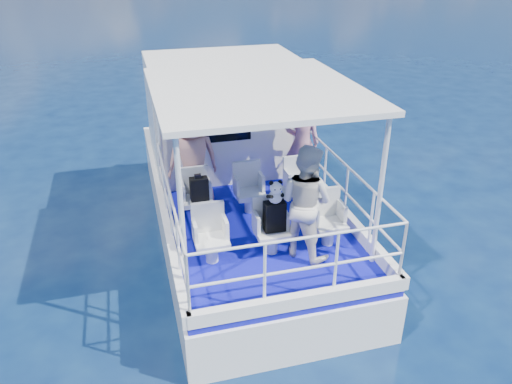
% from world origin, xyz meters
% --- Properties ---
extents(ground, '(2000.00, 2000.00, 0.00)m').
position_xyz_m(ground, '(0.00, 0.00, 0.00)').
color(ground, '#081B3F').
rests_on(ground, ground).
extents(hull, '(3.00, 7.00, 1.60)m').
position_xyz_m(hull, '(0.00, 1.00, 0.00)').
color(hull, white).
rests_on(hull, ground).
extents(deck, '(2.90, 6.90, 0.10)m').
position_xyz_m(deck, '(0.00, 1.00, 0.85)').
color(deck, '#0B0A8B').
rests_on(deck, hull).
extents(cabin, '(2.85, 2.00, 2.20)m').
position_xyz_m(cabin, '(0.00, 2.30, 2.00)').
color(cabin, white).
rests_on(cabin, deck).
extents(canopy, '(3.00, 3.20, 0.08)m').
position_xyz_m(canopy, '(0.00, -0.20, 3.14)').
color(canopy, white).
rests_on(canopy, cabin).
extents(canopy_posts, '(2.77, 2.97, 2.20)m').
position_xyz_m(canopy_posts, '(0.00, -0.25, 2.00)').
color(canopy_posts, white).
rests_on(canopy_posts, deck).
extents(railings, '(2.84, 3.59, 1.00)m').
position_xyz_m(railings, '(0.00, -0.58, 1.40)').
color(railings, white).
rests_on(railings, deck).
extents(seat_port_fwd, '(0.48, 0.46, 0.38)m').
position_xyz_m(seat_port_fwd, '(-0.90, 0.20, 1.09)').
color(seat_port_fwd, silver).
rests_on(seat_port_fwd, deck).
extents(seat_center_fwd, '(0.48, 0.46, 0.38)m').
position_xyz_m(seat_center_fwd, '(0.00, 0.20, 1.09)').
color(seat_center_fwd, silver).
rests_on(seat_center_fwd, deck).
extents(seat_stbd_fwd, '(0.48, 0.46, 0.38)m').
position_xyz_m(seat_stbd_fwd, '(0.90, 0.20, 1.09)').
color(seat_stbd_fwd, silver).
rests_on(seat_stbd_fwd, deck).
extents(seat_port_aft, '(0.48, 0.46, 0.38)m').
position_xyz_m(seat_port_aft, '(-0.90, -1.10, 1.09)').
color(seat_port_aft, silver).
rests_on(seat_port_aft, deck).
extents(seat_center_aft, '(0.48, 0.46, 0.38)m').
position_xyz_m(seat_center_aft, '(0.00, -1.10, 1.09)').
color(seat_center_aft, silver).
rests_on(seat_center_aft, deck).
extents(seat_stbd_aft, '(0.48, 0.46, 0.38)m').
position_xyz_m(seat_stbd_aft, '(0.90, -1.10, 1.09)').
color(seat_stbd_aft, silver).
rests_on(seat_stbd_aft, deck).
extents(passenger_port_fwd, '(0.68, 0.51, 1.75)m').
position_xyz_m(passenger_port_fwd, '(-0.87, 0.65, 1.78)').
color(passenger_port_fwd, tan).
rests_on(passenger_port_fwd, deck).
extents(passenger_stbd_fwd, '(0.72, 0.58, 1.74)m').
position_xyz_m(passenger_stbd_fwd, '(1.17, 0.90, 1.77)').
color(passenger_stbd_fwd, '#C37E93').
rests_on(passenger_stbd_fwd, deck).
extents(passenger_stbd_aft, '(1.02, 1.06, 1.72)m').
position_xyz_m(passenger_stbd_aft, '(0.45, -1.24, 1.76)').
color(passenger_stbd_aft, silver).
rests_on(passenger_stbd_aft, deck).
extents(backpack_port, '(0.30, 0.17, 0.39)m').
position_xyz_m(backpack_port, '(-0.86, 0.13, 1.47)').
color(backpack_port, black).
rests_on(backpack_port, seat_port_fwd).
extents(backpack_center, '(0.31, 0.17, 0.46)m').
position_xyz_m(backpack_center, '(0.04, -1.11, 1.51)').
color(backpack_center, black).
rests_on(backpack_center, seat_center_aft).
extents(compact_camera, '(0.11, 0.06, 0.06)m').
position_xyz_m(compact_camera, '(-0.88, 0.13, 1.70)').
color(compact_camera, black).
rests_on(compact_camera, backpack_port).
extents(panda, '(0.22, 0.19, 0.35)m').
position_xyz_m(panda, '(0.04, -1.12, 1.92)').
color(panda, white).
rests_on(panda, backpack_center).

